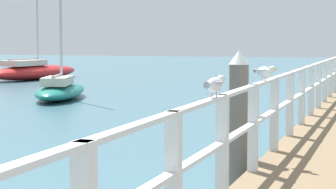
% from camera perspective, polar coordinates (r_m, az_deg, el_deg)
% --- Properties ---
extents(pier_railing, '(0.12, 23.13, 1.14)m').
position_cam_1_polar(pier_railing, '(11.73, 10.61, -0.20)').
color(pier_railing, white).
rests_on(pier_railing, pier_deck).
extents(dock_piling_far, '(0.29, 0.29, 2.06)m').
position_cam_1_polar(dock_piling_far, '(9.42, 6.17, -2.38)').
color(dock_piling_far, '#6B6056').
rests_on(dock_piling_far, ground_plane).
extents(seagull_foreground, '(0.20, 0.48, 0.21)m').
position_cam_1_polar(seagull_foreground, '(6.55, 4.12, 0.93)').
color(seagull_foreground, white).
rests_on(seagull_foreground, pier_railing).
extents(seagull_background, '(0.39, 0.35, 0.21)m').
position_cam_1_polar(seagull_background, '(9.19, 8.44, 2.03)').
color(seagull_background, white).
rests_on(seagull_background, pier_railing).
extents(boat_3, '(3.20, 7.21, 9.66)m').
position_cam_1_polar(boat_3, '(36.52, -11.68, 2.02)').
color(boat_3, red).
rests_on(boat_3, ground_plane).
extents(boat_4, '(3.07, 5.34, 6.86)m').
position_cam_1_polar(boat_4, '(24.42, -9.40, 0.45)').
color(boat_4, '#197266').
rests_on(boat_4, ground_plane).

